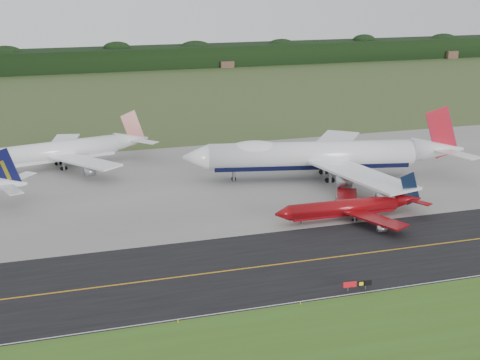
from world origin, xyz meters
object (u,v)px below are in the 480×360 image
jet_star_tail (59,151)px  taxiway_sign (357,284)px  jet_ba_747 (322,155)px  jet_red_737 (351,207)px

jet_star_tail → taxiway_sign: (47.81, -95.23, -3.61)m
jet_ba_747 → jet_star_tail: size_ratio=1.41×
jet_ba_747 → jet_red_737: size_ratio=2.13×
taxiway_sign → jet_star_tail: bearing=116.7°
jet_red_737 → jet_star_tail: 87.91m
jet_ba_747 → jet_star_tail: (-68.17, 31.23, -1.80)m
jet_red_737 → taxiway_sign: (-14.69, -33.44, -1.48)m
jet_ba_747 → jet_red_737: (-5.67, -30.56, -3.93)m
jet_ba_747 → taxiway_sign: size_ratio=14.60×
jet_ba_747 → taxiway_sign: (-20.36, -64.00, -5.41)m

